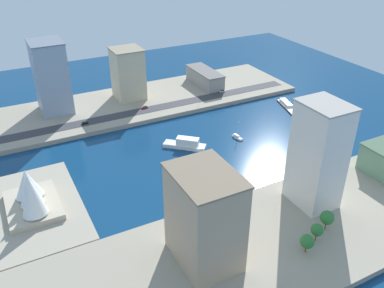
{
  "coord_description": "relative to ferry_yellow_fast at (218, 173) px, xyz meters",
  "views": [
    {
      "loc": [
        -192.62,
        104.72,
        128.72
      ],
      "look_at": [
        3.91,
        2.22,
        4.59
      ],
      "focal_mm": 38.3,
      "sensor_mm": 36.0,
      "label": 1
    }
  ],
  "objects": [
    {
      "name": "apartment_midrise_tan",
      "position": [
        -53.54,
        38.55,
        21.67
      ],
      "size": [
        30.63,
        23.19,
        41.93
      ],
      "color": "tan",
      "rests_on": "quay_west"
    },
    {
      "name": "peninsula_point",
      "position": [
        16.25,
        96.5,
        -1.42
      ],
      "size": [
        73.76,
        45.35,
        2.0
      ],
      "primitive_type": "cube",
      "color": "#A89E89",
      "rests_on": "ground_plane"
    },
    {
      "name": "suv_black",
      "position": [
        94.56,
        50.19,
        1.62
      ],
      "size": [
        1.94,
        4.32,
        1.63
      ],
      "color": "black",
      "rests_on": "road_strip"
    },
    {
      "name": "ferry_white_commuter",
      "position": [
        38.11,
        0.88,
        0.23
      ],
      "size": [
        23.19,
        24.77,
        6.9
      ],
      "color": "silver",
      "rests_on": "ground_plane"
    },
    {
      "name": "patrol_launch_navy",
      "position": [
        23.26,
        -88.11,
        -1.13
      ],
      "size": [
        10.09,
        11.72,
        3.58
      ],
      "color": "#1E284C",
      "rests_on": "ground_plane"
    },
    {
      "name": "ferry_yellow_fast",
      "position": [
        0.0,
        0.0,
        0.0
      ],
      "size": [
        20.41,
        16.59,
        6.38
      ],
      "color": "yellow",
      "rests_on": "ground_plane"
    },
    {
      "name": "barge_flat_brown",
      "position": [
        58.52,
        -97.24,
        -1.34
      ],
      "size": [
        29.87,
        14.91,
        2.94
      ],
      "color": "brown",
      "rests_on": "ground_plane"
    },
    {
      "name": "quay_west",
      "position": [
        -57.63,
        -3.18,
        -0.87
      ],
      "size": [
        70.0,
        240.0,
        3.1
      ],
      "primitive_type": "cube",
      "color": "#9E937F",
      "rests_on": "ground_plane"
    },
    {
      "name": "park_tree_cluster",
      "position": [
        -67.03,
        -10.82,
        6.99
      ],
      "size": [
        13.27,
        23.91,
        10.12
      ],
      "color": "brown",
      "rests_on": "quay_west"
    },
    {
      "name": "opera_landmark",
      "position": [
        15.74,
        96.5,
        8.69
      ],
      "size": [
        33.72,
        24.94,
        24.22
      ],
      "color": "#BCAD93",
      "rests_on": "peninsula_point"
    },
    {
      "name": "hotel_broad_white",
      "position": [
        -43.9,
        -27.98,
        27.27
      ],
      "size": [
        23.44,
        18.79,
        53.13
      ],
      "color": "silver",
      "rests_on": "quay_west"
    },
    {
      "name": "traffic_light_waterfront",
      "position": [
        89.73,
        -37.51,
        5.02
      ],
      "size": [
        0.36,
        0.36,
        6.5
      ],
      "color": "black",
      "rests_on": "quay_east"
    },
    {
      "name": "sailboat_small_white",
      "position": [
        33.2,
        -34.84,
        -1.44
      ],
      "size": [
        9.43,
        3.47,
        12.34
      ],
      "color": "white",
      "rests_on": "ground_plane"
    },
    {
      "name": "van_white",
      "position": [
        100.25,
        -63.61,
        1.63
      ],
      "size": [
        2.0,
        4.3,
        1.64
      ],
      "color": "black",
      "rests_on": "road_strip"
    },
    {
      "name": "road_strip",
      "position": [
        96.46,
        -3.18,
        0.75
      ],
      "size": [
        10.67,
        228.0,
        0.15
      ],
      "primitive_type": "cube",
      "color": "#38383D",
      "rests_on": "quay_east"
    },
    {
      "name": "pickup_red",
      "position": [
        99.92,
        3.88,
        1.59
      ],
      "size": [
        1.86,
        5.03,
        1.55
      ],
      "color": "black",
      "rests_on": "road_strip"
    },
    {
      "name": "quay_east",
      "position": [
        115.85,
        -3.18,
        -0.87
      ],
      "size": [
        70.0,
        240.0,
        3.1
      ],
      "primitive_type": "cube",
      "color": "#9E937F",
      "rests_on": "ground_plane"
    },
    {
      "name": "carpark_squat_concrete",
      "position": [
        122.21,
        -59.66,
        6.99
      ],
      "size": [
        42.17,
        15.46,
        12.57
      ],
      "color": "gray",
      "rests_on": "quay_east"
    },
    {
      "name": "office_block_beige",
      "position": [
        125.07,
        6.41,
        20.23
      ],
      "size": [
        22.64,
        22.33,
        39.05
      ],
      "color": "#C6B793",
      "rests_on": "quay_east"
    },
    {
      "name": "ground_plane",
      "position": [
        29.11,
        -3.18,
        -2.42
      ],
      "size": [
        440.0,
        440.0,
        0.0
      ],
      "primitive_type": "plane",
      "color": "navy"
    },
    {
      "name": "tower_tall_glass",
      "position": [
        126.71,
        62.68,
        26.34
      ],
      "size": [
        26.89,
        22.52,
        51.26
      ],
      "color": "#8C9EB2",
      "rests_on": "quay_east"
    }
  ]
}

